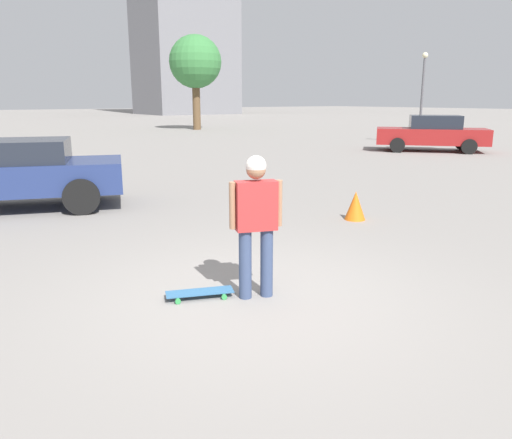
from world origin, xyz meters
TOP-DOWN VIEW (x-y plane):
  - ground_plane at (0.00, 0.00)m, footprint 220.00×220.00m
  - person at (0.00, 0.00)m, footprint 0.35×0.56m
  - skateboard at (-0.35, -0.54)m, footprint 0.48×0.79m
  - car_parked_near at (-6.61, -1.19)m, footprint 3.08×4.48m
  - car_parked_far at (-8.76, 15.59)m, footprint 4.59×4.30m
  - tree_distant at (-28.25, 15.04)m, footprint 3.71×3.71m
  - traffic_cone at (-1.95, 3.68)m, footprint 0.39×0.39m
  - lamp_post at (-11.24, 18.10)m, footprint 0.28×0.28m

SIDE VIEW (x-z plane):
  - ground_plane at x=0.00m, z-range 0.00..0.00m
  - skateboard at x=-0.35m, z-range 0.02..0.10m
  - traffic_cone at x=-1.95m, z-range 0.00..0.53m
  - car_parked_near at x=-6.61m, z-range 0.05..1.45m
  - car_parked_far at x=-8.76m, z-range 0.01..1.53m
  - person at x=0.00m, z-range 0.14..1.75m
  - lamp_post at x=-11.24m, z-range 0.46..4.82m
  - tree_distant at x=-28.25m, z-range 1.40..8.02m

